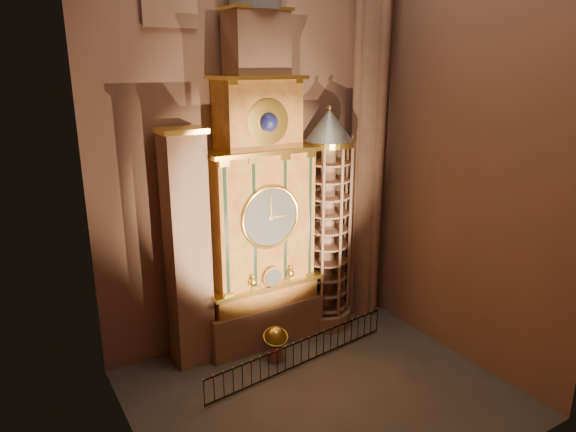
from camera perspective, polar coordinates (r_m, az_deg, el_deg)
floor at (r=21.61m, az=3.69°, el=-19.07°), size 14.00×14.00×0.00m
wall_back at (r=22.77m, az=-4.65°, el=12.54°), size 22.00×0.00×22.00m
wall_left at (r=14.73m, az=-18.74°, el=9.53°), size 0.00×22.00×22.00m
wall_right at (r=22.43m, az=19.39°, el=11.62°), size 0.00×22.00×22.00m
astronomical_clock at (r=22.58m, az=-3.21°, el=1.39°), size 5.60×2.41×16.70m
portrait_tower at (r=21.75m, az=-11.10°, el=-3.74°), size 1.80×1.60×10.20m
stair_turret at (r=24.54m, az=4.35°, el=-0.81°), size 2.50×2.50×10.80m
gothic_pier at (r=25.32m, az=9.16°, el=12.79°), size 2.04×2.04×22.00m
celestial_globe at (r=23.10m, az=-1.38°, el=-13.65°), size 1.37×1.33×1.60m
iron_railing at (r=22.87m, az=1.48°, el=-14.94°), size 9.37×1.06×1.17m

